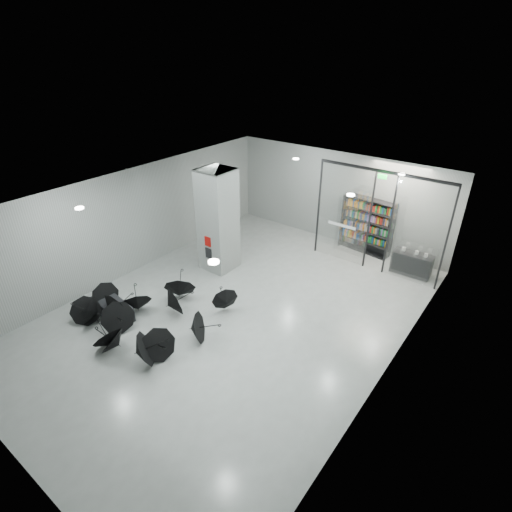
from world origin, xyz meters
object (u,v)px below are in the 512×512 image
Objects in this scene: bookshelf at (367,226)px; umbrella_cluster at (140,320)px; bench at (113,309)px; shop_counter at (412,264)px; column at (218,221)px.

umbrella_cluster is (-3.45, -9.20, -0.87)m from bookshelf.
bench is 1.26m from umbrella_cluster.
umbrella_cluster reaches higher than shop_counter.
bookshelf is (4.70, 9.33, 0.93)m from bench.
bench is at bearing -130.67° from shop_counter.
shop_counter is at bearing 58.51° from bench.
column is at bearing -149.19° from shop_counter.
shop_counter is 10.23m from umbrella_cluster.
column is at bearing -123.31° from bookshelf.
column reaches higher than bench.
column is 1.68× the size of bookshelf.
column is 6.31m from bookshelf.
bench is at bearing -97.85° from column.
umbrella_cluster is at bearing -125.66° from shop_counter.
shop_counter is (2.25, -0.71, -0.75)m from bookshelf.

